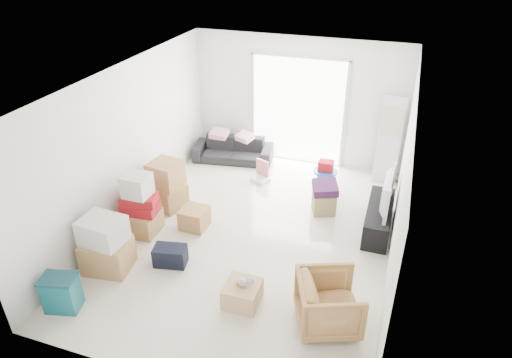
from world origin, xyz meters
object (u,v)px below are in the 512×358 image
at_px(ac_tower, 389,141).
at_px(wood_crate, 242,294).
at_px(television, 381,203).
at_px(sofa, 233,146).
at_px(tv_console, 379,218).
at_px(ottoman, 324,202).
at_px(kids_table, 326,169).
at_px(armchair, 329,301).
at_px(storage_bins, 61,293).

bearing_deg(ac_tower, wood_crate, -110.49).
height_order(television, sofa, sofa).
distance_m(tv_console, sofa, 3.69).
xyz_separation_m(ac_tower, wood_crate, (-1.56, -4.19, -0.72)).
relative_size(sofa, ottoman, 4.35).
height_order(ac_tower, wood_crate, ac_tower).
relative_size(television, kids_table, 1.79).
height_order(ac_tower, ottoman, ac_tower).
relative_size(armchair, ottoman, 2.04).
distance_m(ac_tower, ottoman, 1.94).
distance_m(sofa, kids_table, 2.24).
bearing_deg(tv_console, kids_table, 136.61).
distance_m(armchair, ottoman, 2.71).
height_order(ottoman, wood_crate, ottoman).
xyz_separation_m(sofa, kids_table, (2.16, -0.58, 0.09)).
bearing_deg(ottoman, ac_tower, 58.72).
xyz_separation_m(armchair, kids_table, (-0.72, 3.46, 0.02)).
height_order(television, storage_bins, television).
bearing_deg(storage_bins, armchair, 13.94).
height_order(ac_tower, armchair, ac_tower).
relative_size(sofa, storage_bins, 3.21).
relative_size(ac_tower, wood_crate, 3.67).
distance_m(ac_tower, wood_crate, 4.53).
distance_m(sofa, wood_crate, 4.38).
bearing_deg(kids_table, sofa, 164.92).
height_order(armchair, ottoman, armchair).
bearing_deg(television, tv_console, 0.00).
relative_size(television, sofa, 0.63).
distance_m(sofa, armchair, 4.97).
bearing_deg(ottoman, wood_crate, -103.25).
height_order(sofa, armchair, armchair).
bearing_deg(storage_bins, television, 39.80).
height_order(tv_console, ottoman, tv_console).
bearing_deg(wood_crate, sofa, 112.65).
relative_size(kids_table, wood_crate, 1.27).
xyz_separation_m(tv_console, television, (0.00, 0.00, 0.30)).
bearing_deg(wood_crate, tv_console, 55.82).
relative_size(ac_tower, storage_bins, 3.26).
bearing_deg(tv_console, armchair, -99.98).
distance_m(kids_table, wood_crate, 3.50).
bearing_deg(kids_table, storage_bins, -122.52).
xyz_separation_m(ottoman, wood_crate, (-0.62, -2.63, -0.04)).
bearing_deg(television, wood_crate, 147.41).
relative_size(storage_bins, wood_crate, 1.13).
bearing_deg(storage_bins, sofa, 83.01).
distance_m(ac_tower, tv_console, 1.92).
relative_size(ac_tower, sofa, 1.02).
xyz_separation_m(storage_bins, kids_table, (2.76, 4.33, 0.16)).
bearing_deg(armchair, storage_bins, 82.68).
relative_size(tv_console, armchair, 1.71).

